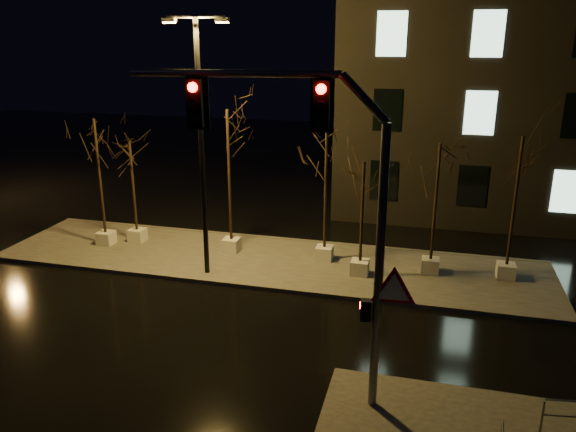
# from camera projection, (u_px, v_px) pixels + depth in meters

# --- Properties ---
(ground) EXTENTS (90.00, 90.00, 0.00)m
(ground) POSITION_uv_depth(u_px,v_px,m) (211.00, 336.00, 17.08)
(ground) COLOR black
(ground) RESTS_ON ground
(median) EXTENTS (22.00, 5.00, 0.15)m
(median) POSITION_uv_depth(u_px,v_px,m) (267.00, 261.00, 22.59)
(median) COLOR #44413D
(median) RESTS_ON ground
(tree_0) EXTENTS (1.80, 1.80, 5.51)m
(tree_0) POSITION_uv_depth(u_px,v_px,m) (97.00, 148.00, 22.94)
(tree_0) COLOR silver
(tree_0) RESTS_ON median
(tree_1) EXTENTS (1.80, 1.80, 4.54)m
(tree_1) POSITION_uv_depth(u_px,v_px,m) (131.00, 164.00, 23.50)
(tree_1) COLOR silver
(tree_1) RESTS_ON median
(tree_2) EXTENTS (1.80, 1.80, 6.02)m
(tree_2) POSITION_uv_depth(u_px,v_px,m) (228.00, 143.00, 22.02)
(tree_2) COLOR silver
(tree_2) RESTS_ON median
(tree_3) EXTENTS (1.80, 1.80, 5.32)m
(tree_3) POSITION_uv_depth(u_px,v_px,m) (326.00, 161.00, 21.30)
(tree_3) COLOR silver
(tree_3) RESTS_ON median
(tree_4) EXTENTS (1.80, 1.80, 4.44)m
(tree_4) POSITION_uv_depth(u_px,v_px,m) (363.00, 188.00, 20.12)
(tree_4) COLOR silver
(tree_4) RESTS_ON median
(tree_5) EXTENTS (1.80, 1.80, 5.08)m
(tree_5) POSITION_uv_depth(u_px,v_px,m) (438.00, 173.00, 20.14)
(tree_5) COLOR silver
(tree_5) RESTS_ON median
(tree_6) EXTENTS (1.80, 1.80, 5.42)m
(tree_6) POSITION_uv_depth(u_px,v_px,m) (519.00, 170.00, 19.57)
(tree_6) COLOR silver
(tree_6) RESTS_ON median
(traffic_signal_mast) EXTENTS (6.44, 0.71, 7.88)m
(traffic_signal_mast) POSITION_uv_depth(u_px,v_px,m) (324.00, 197.00, 12.30)
(traffic_signal_mast) COLOR #5C5E64
(traffic_signal_mast) RESTS_ON sidewalk_corner
(streetlight_main) EXTENTS (2.30, 0.47, 9.20)m
(streetlight_main) POSITION_uv_depth(u_px,v_px,m) (201.00, 133.00, 19.71)
(streetlight_main) COLOR black
(streetlight_main) RESTS_ON median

